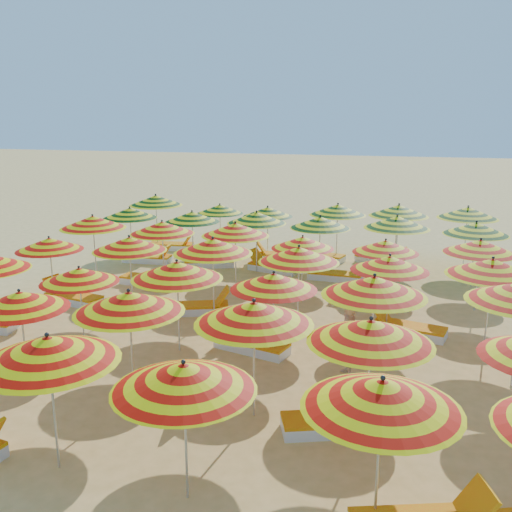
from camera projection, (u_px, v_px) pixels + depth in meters
The scene contains 54 objects.
ground at pixel (251, 321), 14.65m from camera, with size 120.00×120.00×0.00m, color #F3C16C.
umbrella_2 at pixel (48, 349), 8.14m from camera, with size 2.57×2.57×2.17m.
umbrella_3 at pixel (184, 377), 7.49m from camera, with size 2.16×2.16×2.07m.
umbrella_4 at pixel (382, 395), 6.93m from camera, with size 2.36×2.36×2.12m.
umbrella_7 at pixel (20, 300), 10.86m from camera, with size 2.06×2.06×1.95m.
umbrella_8 at pixel (129, 302), 10.27m from camera, with size 2.66×2.66×2.14m.
umbrella_9 at pixel (254, 313), 9.61m from camera, with size 2.57×2.57×2.17m.
umbrella_10 at pixel (371, 332), 8.90m from camera, with size 2.45×2.45×2.13m.
umbrella_13 at pixel (79, 275), 12.80m from camera, with size 1.82×1.82×1.87m.
umbrella_14 at pixel (177, 270), 12.37m from camera, with size 2.44×2.44×2.13m.
umbrella_15 at pixel (274, 282), 12.03m from camera, with size 2.14×2.14×1.97m.
umbrella_16 at pixel (374, 286), 11.07m from camera, with size 2.68×2.68×2.18m.
umbrella_18 at pixel (49, 244), 15.64m from camera, with size 2.36×2.36×1.93m.
umbrella_19 at pixel (129, 244), 15.04m from camera, with size 2.17×2.17×2.08m.
umbrella_20 at pixel (213, 246), 14.49m from camera, with size 2.20×2.20×2.16m.
umbrella_21 at pixel (299, 255), 13.84m from camera, with size 2.34×2.34×2.10m.
umbrella_22 at pixel (390, 263), 13.48m from camera, with size 1.94×1.94×1.97m.
umbrella_23 at pixel (492, 267), 12.58m from camera, with size 2.37×2.37×2.14m.
umbrella_24 at pixel (93, 222), 17.67m from camera, with size 2.37×2.37×2.16m.
umbrella_25 at pixel (162, 228), 17.20m from camera, with size 2.27×2.27×2.08m.
umbrella_26 at pixel (235, 230), 16.70m from camera, with size 2.22×2.22×2.13m.
umbrella_27 at pixel (303, 243), 16.02m from camera, with size 1.86×1.86×1.88m.
umbrella_28 at pixel (386, 247), 15.46m from camera, with size 1.94×1.94×1.90m.
umbrella_29 at pixel (480, 247), 15.00m from camera, with size 1.94×1.94×2.01m.
umbrella_30 at pixel (130, 213), 20.06m from camera, with size 2.22×2.22×2.01m.
umbrella_31 at pixel (192, 217), 19.45m from camera, with size 2.01×2.01×1.99m.
umbrella_32 at pixel (257, 218), 18.77m from camera, with size 2.36×2.36×2.09m.
umbrella_33 at pixel (320, 222), 18.12m from camera, with size 2.23×2.23×2.06m.
umbrella_34 at pixel (397, 222), 17.65m from camera, with size 2.09×2.09×2.16m.
umbrella_35 at pixel (476, 229), 17.15m from camera, with size 2.08×2.08×2.06m.
umbrella_36 at pixel (156, 200), 21.98m from camera, with size 2.40×2.40×2.18m.
umbrella_37 at pixel (220, 209), 21.61m from camera, with size 1.90×1.90×1.88m.
umbrella_38 at pixel (268, 212), 20.73m from camera, with size 2.14×2.14×1.93m.
umbrella_39 at pixel (338, 210), 20.15m from camera, with size 2.39×2.39×2.12m.
umbrella_40 at pixel (399, 211), 19.69m from camera, with size 2.54×2.54×2.18m.
umbrella_41 at pixel (468, 213), 19.34m from camera, with size 2.17×2.17×2.16m.
lounger_3 at pixel (168, 388), 10.74m from camera, with size 1.82×0.96×0.69m.
lounger_4 at pixel (335, 423), 9.54m from camera, with size 1.83×1.15×0.69m.
lounger_6 at pixel (250, 344), 12.79m from camera, with size 1.82×1.02×0.69m.
lounger_7 at pixel (73, 298), 16.02m from camera, with size 1.81×0.92×0.69m.
lounger_8 at pixel (198, 308), 15.19m from camera, with size 1.83×1.16×0.69m.
lounger_9 at pixel (407, 329), 13.70m from camera, with size 1.82×0.95×0.69m.
lounger_10 at pixel (149, 280), 17.69m from camera, with size 1.79×0.77×0.69m.
lounger_11 at pixel (364, 300), 15.78m from camera, with size 1.82×1.24×0.69m.
lounger_12 at pixel (149, 258), 20.38m from camera, with size 1.77×0.69×0.69m.
lounger_13 at pixel (211, 262), 19.80m from camera, with size 1.83×1.13×0.69m.
lounger_14 at pixel (272, 267), 19.22m from camera, with size 1.82×1.01×0.69m.
lounger_15 at pixel (334, 275), 18.24m from camera, with size 1.76×0.67×0.69m.
lounger_16 at pixel (172, 246), 22.29m from camera, with size 1.79×0.79×0.69m.
lounger_17 at pixel (279, 256), 20.74m from camera, with size 1.82×1.00×0.69m.
lounger_18 at pixel (320, 256), 20.68m from camera, with size 1.82×1.01×0.69m.
lounger_19 at pixel (381, 260), 20.17m from camera, with size 1.82×1.19×0.69m.
beachgoer_b at pixel (371, 287), 15.36m from camera, with size 0.62×0.48×1.27m, color tan.
beachgoer_a at pixel (348, 339), 11.43m from camera, with size 0.58×0.38×1.58m, color tan.
Camera 1 is at (3.74, -13.29, 5.19)m, focal length 40.00 mm.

